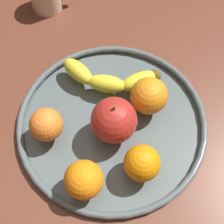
% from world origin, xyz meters
% --- Properties ---
extents(ground_plane, '(1.54, 1.54, 0.04)m').
position_xyz_m(ground_plane, '(0.00, 0.00, -0.02)').
color(ground_plane, brown).
extents(fruit_bowl, '(0.36, 0.36, 0.02)m').
position_xyz_m(fruit_bowl, '(0.00, 0.00, 0.01)').
color(fruit_bowl, '#525E5E').
rests_on(fruit_bowl, ground_plane).
extents(banana, '(0.20, 0.11, 0.03)m').
position_xyz_m(banana, '(0.01, 0.08, 0.04)').
color(banana, yellow).
rests_on(banana, fruit_bowl).
extents(apple, '(0.08, 0.08, 0.09)m').
position_xyz_m(apple, '(-0.00, -0.02, 0.06)').
color(apple, '#AC2720').
rests_on(apple, fruit_bowl).
extents(orange_back_left, '(0.06, 0.06, 0.06)m').
position_xyz_m(orange_back_left, '(-0.06, -0.12, 0.05)').
color(orange_back_left, orange).
rests_on(orange_back_left, fruit_bowl).
extents(orange_front_right, '(0.06, 0.06, 0.06)m').
position_xyz_m(orange_front_right, '(-0.12, -0.01, 0.05)').
color(orange_front_right, orange).
rests_on(orange_front_right, fruit_bowl).
extents(orange_center, '(0.07, 0.07, 0.07)m').
position_xyz_m(orange_center, '(0.07, 0.02, 0.05)').
color(orange_center, orange).
rests_on(orange_center, fruit_bowl).
extents(orange_back_right, '(0.06, 0.06, 0.06)m').
position_xyz_m(orange_back_right, '(0.03, -0.10, 0.05)').
color(orange_back_right, orange).
rests_on(orange_back_right, fruit_bowl).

